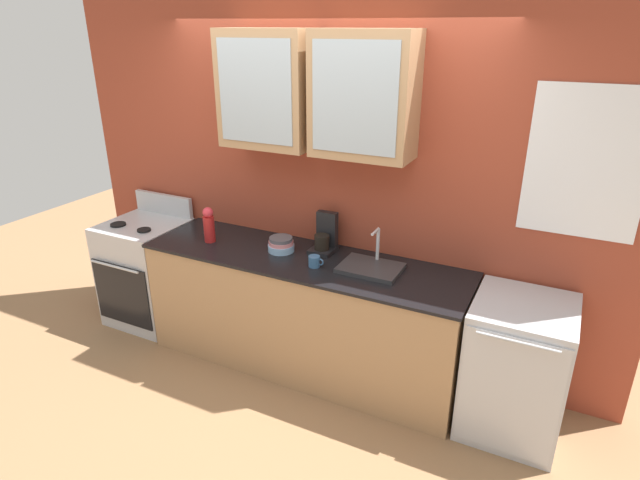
# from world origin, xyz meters

# --- Properties ---
(ground_plane) EXTENTS (10.00, 10.00, 0.00)m
(ground_plane) POSITION_xyz_m (0.00, 0.00, 0.00)
(ground_plane) COLOR #936B47
(back_wall_unit) EXTENTS (4.43, 0.42, 2.69)m
(back_wall_unit) POSITION_xyz_m (0.01, 0.34, 1.50)
(back_wall_unit) COLOR #993D28
(back_wall_unit) RESTS_ON ground_plane
(counter) EXTENTS (2.43, 0.68, 0.90)m
(counter) POSITION_xyz_m (0.00, 0.00, 0.45)
(counter) COLOR #A87F56
(counter) RESTS_ON ground_plane
(stove_range) EXTENTS (0.64, 0.66, 1.08)m
(stove_range) POSITION_xyz_m (-1.55, -0.00, 0.46)
(stove_range) COLOR silver
(stove_range) RESTS_ON ground_plane
(sink_faucet) EXTENTS (0.42, 0.31, 0.27)m
(sink_faucet) POSITION_xyz_m (0.51, 0.04, 0.93)
(sink_faucet) COLOR #2D2D30
(sink_faucet) RESTS_ON counter
(bowl_stack) EXTENTS (0.20, 0.20, 0.11)m
(bowl_stack) POSITION_xyz_m (-0.20, 0.04, 0.96)
(bowl_stack) COLOR #8CB7E0
(bowl_stack) RESTS_ON counter
(vase) EXTENTS (0.08, 0.08, 0.28)m
(vase) POSITION_xyz_m (-0.79, -0.05, 1.04)
(vase) COLOR #B21E1E
(vase) RESTS_ON counter
(cup_near_sink) EXTENTS (0.11, 0.08, 0.08)m
(cup_near_sink) POSITION_xyz_m (0.14, -0.09, 0.94)
(cup_near_sink) COLOR #38608C
(cup_near_sink) RESTS_ON counter
(dishwasher) EXTENTS (0.60, 0.66, 0.90)m
(dishwasher) POSITION_xyz_m (1.53, -0.00, 0.45)
(dishwasher) COLOR silver
(dishwasher) RESTS_ON ground_plane
(coffee_maker) EXTENTS (0.17, 0.20, 0.29)m
(coffee_maker) POSITION_xyz_m (0.08, 0.19, 1.01)
(coffee_maker) COLOR black
(coffee_maker) RESTS_ON counter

